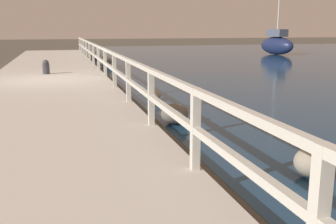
{
  "coord_description": "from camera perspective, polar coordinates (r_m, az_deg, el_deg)",
  "views": [
    {
      "loc": [
        0.37,
        -13.5,
        1.99
      ],
      "look_at": [
        3.14,
        -3.5,
        -0.24
      ],
      "focal_mm": 42.0,
      "sensor_mm": 36.0,
      "label": 1
    }
  ],
  "objects": [
    {
      "name": "boulder_near_dock",
      "position": [
        10.89,
        -2.15,
        2.44
      ],
      "size": [
        0.43,
        0.39,
        0.32
      ],
      "color": "gray",
      "rests_on": "ground"
    },
    {
      "name": "boulder_mid_strip",
      "position": [
        20.94,
        -9.14,
        7.24
      ],
      "size": [
        0.7,
        0.63,
        0.53
      ],
      "color": "#666056",
      "rests_on": "ground"
    },
    {
      "name": "dock_walkway",
      "position": [
        13.62,
        -16.92,
        3.87
      ],
      "size": [
        3.96,
        36.0,
        0.32
      ],
      "color": "beige",
      "rests_on": "ground"
    },
    {
      "name": "mooring_bollard",
      "position": [
        15.27,
        -17.29,
        6.26
      ],
      "size": [
        0.25,
        0.25,
        0.52
      ],
      "color": "#333338",
      "rests_on": "dock_walkway"
    },
    {
      "name": "railing",
      "position": [
        13.62,
        -9.14,
        7.75
      ],
      "size": [
        0.1,
        32.5,
        1.0
      ],
      "color": "beige",
      "rests_on": "dock_walkway"
    },
    {
      "name": "boulder_downstream",
      "position": [
        25.69,
        -10.6,
        8.11
      ],
      "size": [
        0.76,
        0.68,
        0.57
      ],
      "color": "gray",
      "rests_on": "ground"
    },
    {
      "name": "ground_plane",
      "position": [
        13.65,
        -16.88,
        3.22
      ],
      "size": [
        120.0,
        120.0,
        0.0
      ],
      "primitive_type": "plane",
      "color": "#4C473D"
    },
    {
      "name": "boulder_upstream",
      "position": [
        5.7,
        20.52,
        -6.84
      ],
      "size": [
        0.57,
        0.51,
        0.43
      ],
      "color": "gray",
      "rests_on": "ground"
    },
    {
      "name": "boulder_water_edge",
      "position": [
        8.25,
        0.97,
        -0.28
      ],
      "size": [
        0.58,
        0.53,
        0.44
      ],
      "color": "#666056",
      "rests_on": "ground"
    },
    {
      "name": "sailboat_navy",
      "position": [
        31.08,
        15.51,
        9.51
      ],
      "size": [
        1.74,
        3.51,
        7.54
      ],
      "rotation": [
        0.0,
        0.0,
        0.17
      ],
      "color": "#192347",
      "rests_on": "water_surface"
    }
  ]
}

